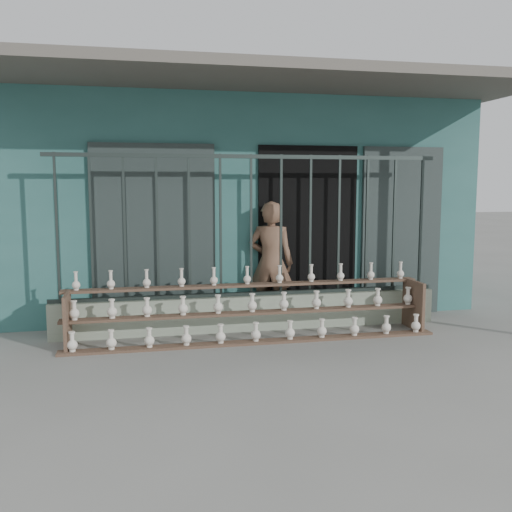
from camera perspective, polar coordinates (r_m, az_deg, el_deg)
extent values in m
plane|color=slate|center=(6.24, 1.94, -10.27)|extent=(60.00, 60.00, 0.00)
cube|color=#2D5F5C|center=(10.19, -3.89, 5.60)|extent=(7.00, 5.00, 3.20)
cube|color=black|center=(7.98, 5.10, 2.30)|extent=(1.40, 0.12, 2.40)
cube|color=#212C2B|center=(7.59, -10.14, 1.98)|extent=(1.60, 0.08, 2.40)
cube|color=#212C2B|center=(8.46, 14.29, 2.38)|extent=(1.20, 0.08, 2.40)
cube|color=#59544C|center=(7.24, -0.35, 17.33)|extent=(7.40, 2.00, 0.12)
cube|color=#96A48D|center=(7.41, -0.49, -5.68)|extent=(5.00, 0.20, 0.45)
cube|color=#283330|center=(7.16, -19.29, 2.59)|extent=(0.03, 0.03, 1.80)
cube|color=#283330|center=(7.12, -16.16, 2.68)|extent=(0.03, 0.03, 1.80)
cube|color=#283330|center=(7.10, -13.00, 2.77)|extent=(0.03, 0.03, 1.80)
cube|color=#283330|center=(7.10, -9.83, 2.85)|extent=(0.03, 0.03, 1.80)
cube|color=#283330|center=(7.13, -6.68, 2.92)|extent=(0.03, 0.03, 1.80)
cube|color=#283330|center=(7.18, -3.57, 2.98)|extent=(0.03, 0.03, 1.80)
cube|color=#283330|center=(7.24, -0.50, 3.04)|extent=(0.03, 0.03, 1.80)
cube|color=#283330|center=(7.33, 2.51, 3.08)|extent=(0.03, 0.03, 1.80)
cube|color=#283330|center=(7.44, 5.44, 3.11)|extent=(0.03, 0.03, 1.80)
cube|color=#283330|center=(7.57, 8.27, 3.13)|extent=(0.03, 0.03, 1.80)
cube|color=#283330|center=(7.71, 11.01, 3.15)|extent=(0.03, 0.03, 1.80)
cube|color=#283330|center=(7.87, 13.64, 3.16)|extent=(0.03, 0.03, 1.80)
cube|color=#283330|center=(8.05, 16.15, 3.16)|extent=(0.03, 0.03, 1.80)
cube|color=#283330|center=(7.23, -0.50, 9.93)|extent=(5.00, 0.04, 0.05)
cube|color=#283330|center=(7.36, -0.49, -3.78)|extent=(5.00, 0.04, 0.05)
cube|color=brown|center=(6.83, -0.03, -8.61)|extent=(4.50, 0.18, 0.03)
cube|color=brown|center=(6.99, -0.46, -5.70)|extent=(4.50, 0.18, 0.03)
cube|color=brown|center=(7.17, -0.86, -2.92)|extent=(4.50, 0.18, 0.03)
cube|color=brown|center=(6.90, -18.34, -6.19)|extent=(0.04, 0.55, 0.64)
cube|color=brown|center=(7.70, 15.46, -4.72)|extent=(0.04, 0.55, 0.64)
imported|color=brown|center=(7.65, 1.51, -0.68)|extent=(0.71, 0.60, 1.65)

